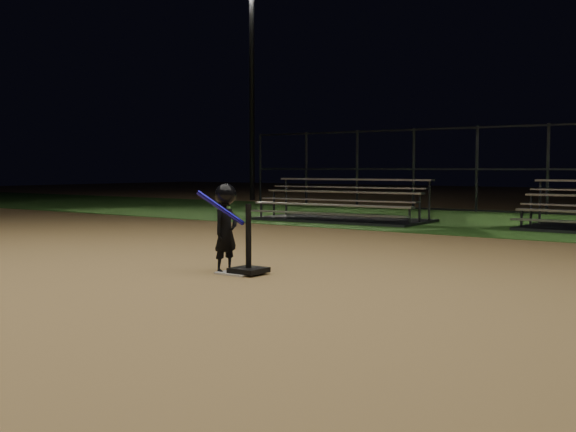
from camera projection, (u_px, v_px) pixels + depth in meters
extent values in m
plane|color=#AC864E|center=(240.00, 274.00, 8.47)|extent=(80.00, 80.00, 0.00)
cube|color=#264E19|center=(510.00, 222.00, 16.52)|extent=(60.00, 8.00, 0.01)
cube|color=beige|center=(240.00, 273.00, 8.46)|extent=(0.45, 0.45, 0.02)
cube|color=black|center=(249.00, 270.00, 8.39)|extent=(0.38, 0.38, 0.06)
cylinder|color=black|center=(248.00, 236.00, 8.36)|extent=(0.07, 0.07, 0.77)
imported|color=black|center=(226.00, 233.00, 8.52)|extent=(0.26, 0.38, 0.99)
sphere|color=black|center=(226.00, 194.00, 8.49)|extent=(0.27, 0.27, 0.27)
cylinder|color=#1E16BF|center=(221.00, 208.00, 8.35)|extent=(0.49, 0.40, 0.43)
cylinder|color=black|center=(237.00, 219.00, 8.36)|extent=(0.17, 0.14, 0.14)
cube|color=silver|center=(330.00, 205.00, 16.30)|extent=(4.18, 0.47, 0.04)
cube|color=silver|center=(324.00, 214.00, 16.07)|extent=(4.18, 0.47, 0.03)
cube|color=silver|center=(342.00, 192.00, 16.76)|extent=(4.18, 0.47, 0.04)
cube|color=silver|center=(336.00, 200.00, 16.53)|extent=(4.18, 0.47, 0.03)
cube|color=silver|center=(353.00, 179.00, 17.21)|extent=(4.18, 0.47, 0.04)
cube|color=silver|center=(348.00, 187.00, 16.98)|extent=(4.18, 0.47, 0.03)
cube|color=#38383D|center=(342.00, 220.00, 16.80)|extent=(4.27, 2.25, 0.06)
cube|color=#38383D|center=(547.00, 213.00, 18.93)|extent=(20.00, 0.05, 0.05)
cube|color=#38383D|center=(548.00, 169.00, 18.85)|extent=(20.00, 0.05, 0.05)
cube|color=#38383D|center=(549.00, 125.00, 18.76)|extent=(20.00, 0.05, 0.05)
cylinder|color=#38383D|center=(260.00, 169.00, 24.73)|extent=(0.08, 0.08, 2.50)
cylinder|color=#38383D|center=(385.00, 169.00, 21.79)|extent=(0.08, 0.08, 2.50)
cylinder|color=#38383D|center=(548.00, 169.00, 18.85)|extent=(0.08, 0.08, 2.50)
cylinder|color=#2D2D30|center=(252.00, 99.00, 27.33)|extent=(0.20, 0.20, 8.00)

